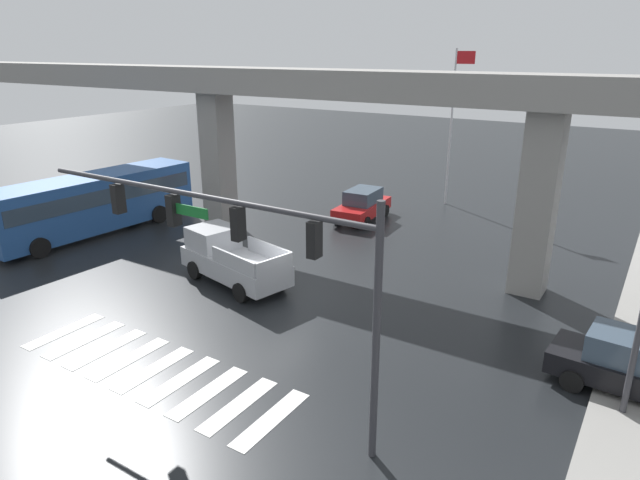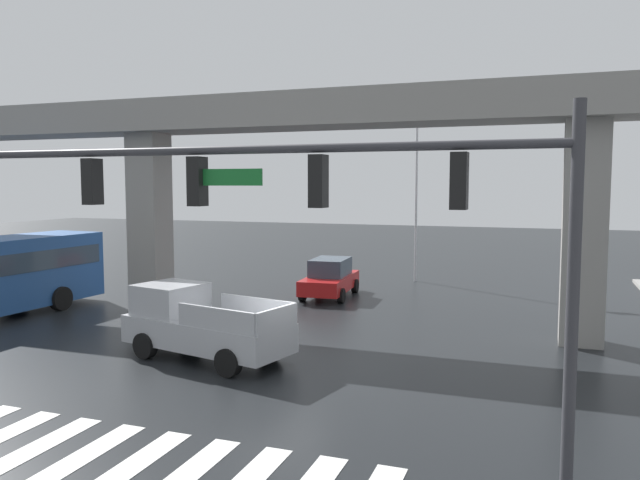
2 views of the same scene
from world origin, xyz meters
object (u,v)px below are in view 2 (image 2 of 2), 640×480
Objects in this scene: pickup_truck at (199,324)px; traffic_signal_mast at (327,208)px; sedan_red at (330,278)px; flagpole at (419,179)px.

pickup_truck is 9.37m from traffic_signal_mast.
traffic_signal_mast is at bearing -45.35° from pickup_truck.
pickup_truck is at bearing 134.65° from traffic_signal_mast.
sedan_red is at bearing 108.78° from traffic_signal_mast.
flagpole is at bearing 97.25° from traffic_signal_mast.
traffic_signal_mast reaches higher than pickup_truck.
flagpole is (3.19, 16.37, 4.34)m from pickup_truck.
sedan_red is 7.82m from flagpole.
flagpole is at bearing 78.96° from pickup_truck.
traffic_signal_mast is (5.70, -16.75, 3.81)m from sedan_red.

